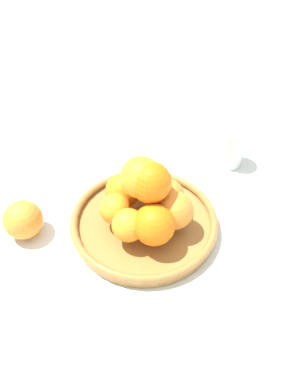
% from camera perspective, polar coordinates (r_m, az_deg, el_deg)
% --- Properties ---
extents(ground_plane, '(4.00, 4.00, 0.00)m').
position_cam_1_polar(ground_plane, '(0.81, 0.00, -5.34)').
color(ground_plane, silver).
extents(fruit_bowl, '(0.31, 0.31, 0.03)m').
position_cam_1_polar(fruit_bowl, '(0.80, 0.00, -4.56)').
color(fruit_bowl, '#A57238').
rests_on(fruit_bowl, ground_plane).
extents(orange_pile, '(0.18, 0.20, 0.14)m').
position_cam_1_polar(orange_pile, '(0.75, 0.40, -0.90)').
color(orange_pile, orange).
rests_on(orange_pile, fruit_bowl).
extents(stray_orange, '(0.08, 0.08, 0.08)m').
position_cam_1_polar(stray_orange, '(0.81, -17.95, -4.04)').
color(stray_orange, orange).
rests_on(stray_orange, ground_plane).
extents(drinking_glass, '(0.07, 0.07, 0.10)m').
position_cam_1_polar(drinking_glass, '(0.96, 13.01, 6.62)').
color(drinking_glass, silver).
rests_on(drinking_glass, ground_plane).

